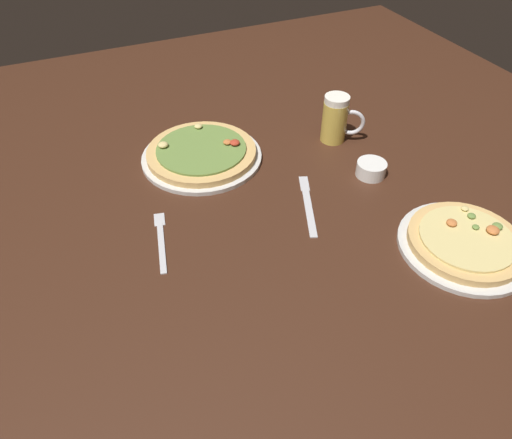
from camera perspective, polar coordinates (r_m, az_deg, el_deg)
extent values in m
cube|color=#3D2114|center=(1.12, 0.00, -1.32)|extent=(2.40, 2.40, 0.03)
cylinder|color=silver|center=(1.15, 24.05, -2.97)|extent=(0.29, 0.29, 0.01)
cylinder|color=tan|center=(1.14, 24.26, -2.44)|extent=(0.25, 0.25, 0.02)
cylinder|color=#DBC67A|center=(1.14, 24.42, -2.01)|extent=(0.21, 0.21, 0.01)
ellipsoid|color=olive|center=(1.18, 27.46, -0.72)|extent=(0.02, 0.02, 0.01)
ellipsoid|color=olive|center=(1.19, 24.89, 0.41)|extent=(0.02, 0.02, 0.01)
ellipsoid|color=#C67038|center=(1.16, 27.01, -1.14)|extent=(0.03, 0.03, 0.01)
ellipsoid|color=#C67038|center=(1.15, 22.85, -0.36)|extent=(0.02, 0.02, 0.01)
ellipsoid|color=#DBC67A|center=(1.20, 24.21, 1.24)|extent=(0.02, 0.02, 0.01)
ellipsoid|color=olive|center=(1.16, 25.31, -0.83)|extent=(0.02, 0.02, 0.01)
cylinder|color=silver|center=(1.33, -6.63, 7.63)|extent=(0.34, 0.34, 0.01)
cylinder|color=tan|center=(1.32, -6.68, 8.16)|extent=(0.31, 0.31, 0.02)
cylinder|color=olive|center=(1.32, -6.72, 8.59)|extent=(0.25, 0.25, 0.01)
ellipsoid|color=#DBC67A|center=(1.33, -11.31, 8.96)|extent=(0.03, 0.03, 0.01)
ellipsoid|color=#C67038|center=(1.32, -3.53, 9.45)|extent=(0.02, 0.02, 0.01)
ellipsoid|color=#B73823|center=(1.32, -2.62, 9.39)|extent=(0.03, 0.03, 0.01)
ellipsoid|color=#DBC67A|center=(1.40, -7.16, 11.25)|extent=(0.02, 0.02, 0.01)
cylinder|color=gold|center=(1.40, 9.56, 11.74)|extent=(0.07, 0.07, 0.12)
cylinder|color=white|center=(1.36, 9.90, 14.27)|extent=(0.07, 0.07, 0.02)
torus|color=silver|center=(1.40, 11.57, 11.54)|extent=(0.07, 0.05, 0.08)
cylinder|color=white|center=(1.29, 13.91, 6.03)|extent=(0.08, 0.08, 0.04)
cube|color=silver|center=(1.08, -11.48, -3.30)|extent=(0.05, 0.16, 0.01)
cube|color=silver|center=(1.15, -11.75, 0.06)|extent=(0.03, 0.05, 0.00)
cube|color=silver|center=(1.16, 6.52, 1.12)|extent=(0.09, 0.18, 0.01)
cube|color=silver|center=(1.24, 5.93, 4.46)|extent=(0.04, 0.06, 0.00)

